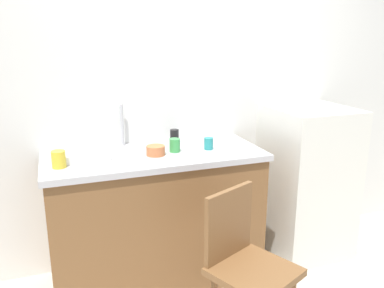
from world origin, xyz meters
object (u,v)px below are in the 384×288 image
chair (245,263)px  terracotta_bowl (156,150)px  refrigerator (306,181)px  cup_teal (209,143)px  cup_green (175,145)px  cup_yellow (59,159)px  dish_tray (87,155)px  cup_black (174,136)px

chair → terracotta_bowl: (-0.30, 0.72, 0.47)m
refrigerator → chair: size_ratio=1.31×
terracotta_bowl → cup_teal: (0.38, 0.01, 0.01)m
chair → cup_green: 0.91m
cup_yellow → chair: bearing=-36.7°
dish_tray → chair: bearing=-46.9°
cup_teal → cup_black: cup_black is taller
cup_teal → cup_black: 0.29m
cup_green → refrigerator: bearing=0.7°
refrigerator → cup_black: size_ratio=11.56×
cup_teal → cup_yellow: bearing=-176.4°
terracotta_bowl → cup_black: cup_black is taller
chair → dish_tray: (-0.73, 0.79, 0.46)m
terracotta_bowl → cup_yellow: 0.60m
terracotta_bowl → cup_yellow: bearing=-175.2°
refrigerator → cup_yellow: (-1.83, -0.10, 0.40)m
cup_teal → cup_green: 0.24m
terracotta_bowl → cup_green: cup_green is taller
dish_tray → cup_black: 0.66m
refrigerator → cup_black: 1.11m
chair → cup_green: (-0.16, 0.76, 0.48)m
dish_tray → cup_teal: (0.81, -0.05, 0.02)m
dish_tray → cup_green: 0.58m
cup_teal → cup_green: bearing=174.8°
dish_tray → cup_yellow: bearing=-146.1°
refrigerator → terracotta_bowl: bearing=-177.8°
cup_green → cup_yellow: bearing=-173.6°
chair → cup_green: cup_green is taller
cup_teal → cup_green: (-0.24, 0.02, 0.00)m
refrigerator → cup_teal: bearing=-177.7°
cup_black → terracotta_bowl: bearing=-130.1°
cup_yellow → cup_teal: bearing=3.6°
refrigerator → chair: 1.20m
cup_teal → dish_tray: bearing=176.4°
cup_yellow → cup_black: size_ratio=1.01×
dish_tray → cup_teal: cup_teal is taller
cup_teal → cup_black: size_ratio=0.81×
chair → cup_black: (-0.10, 0.96, 0.49)m
dish_tray → cup_teal: bearing=-3.6°
cup_yellow → cup_green: cup_yellow is taller
dish_tray → terracotta_bowl: (0.43, -0.06, 0.01)m
refrigerator → chair: bearing=-140.2°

